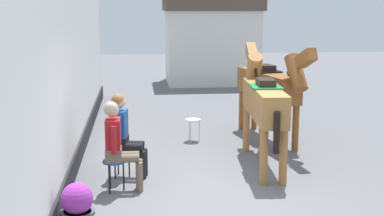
{
  "coord_description": "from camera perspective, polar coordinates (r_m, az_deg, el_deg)",
  "views": [
    {
      "loc": [
        -1.35,
        -7.53,
        2.78
      ],
      "look_at": [
        -0.4,
        1.2,
        1.05
      ],
      "focal_mm": 48.82,
      "sensor_mm": 36.0,
      "label": 1
    }
  ],
  "objects": [
    {
      "name": "saddled_horse_far",
      "position": [
        10.86,
        8.53,
        2.43
      ],
      "size": [
        0.87,
        2.96,
        2.06
      ],
      "color": "brown",
      "rests_on": "ground_plane"
    },
    {
      "name": "pub_facade_wall",
      "position": [
        9.2,
        -13.65,
        3.06
      ],
      "size": [
        0.34,
        14.0,
        3.4
      ],
      "color": "white",
      "rests_on": "ground_plane"
    },
    {
      "name": "spare_stool_white",
      "position": [
        10.84,
        0.12,
        -1.54
      ],
      "size": [
        0.32,
        0.32,
        0.46
      ],
      "color": "white",
      "rests_on": "ground_plane"
    },
    {
      "name": "saddled_horse_near",
      "position": [
        9.18,
        7.74,
        0.86
      ],
      "size": [
        0.59,
        3.0,
        2.06
      ],
      "color": "#9E6B38",
      "rests_on": "ground_plane"
    },
    {
      "name": "seated_visitor_far",
      "position": [
        8.56,
        -7.46,
        -2.5
      ],
      "size": [
        0.61,
        0.48,
        1.39
      ],
      "color": "red",
      "rests_on": "ground_plane"
    },
    {
      "name": "flower_planter_near",
      "position": [
        6.71,
        -12.43,
        -10.5
      ],
      "size": [
        0.43,
        0.43,
        0.64
      ],
      "color": "#4C4C51",
      "rests_on": "ground_plane"
    },
    {
      "name": "distant_cottage",
      "position": [
        19.0,
        2.14,
        8.17
      ],
      "size": [
        3.4,
        2.6,
        3.5
      ],
      "color": "silver",
      "rests_on": "ground_plane"
    },
    {
      "name": "seated_visitor_near",
      "position": [
        7.92,
        -8.13,
        -3.64
      ],
      "size": [
        0.61,
        0.49,
        1.39
      ],
      "color": "#194C99",
      "rests_on": "ground_plane"
    },
    {
      "name": "ground_plane",
      "position": [
        10.98,
        1.06,
        -3.53
      ],
      "size": [
        40.0,
        40.0,
        0.0
      ],
      "primitive_type": "plane",
      "color": "slate"
    }
  ]
}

